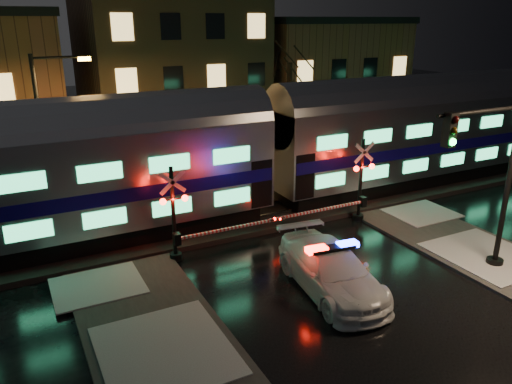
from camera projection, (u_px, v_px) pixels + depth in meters
ground at (305, 261)px, 19.23m from camera, size 120.00×120.00×0.00m
ballast at (248, 216)px, 23.40m from camera, size 90.00×4.20×0.24m
building_mid at (168, 63)px, 37.12m from camera, size 12.00×11.00×11.50m
building_right at (317, 76)px, 42.79m from camera, size 12.00×10.00×8.50m
train at (268, 145)px, 22.77m from camera, size 51.00×3.12×5.92m
police_car at (331, 270)px, 16.95m from camera, size 2.81×5.59×1.73m
crossing_signal_right at (355, 190)px, 22.40m from camera, size 5.45×0.64×3.86m
crossing_signal_left at (184, 222)px, 18.93m from camera, size 5.31×0.64×3.76m
traffic_light at (490, 184)px, 17.24m from camera, size 4.19×0.73×6.48m
streetlight at (47, 128)px, 22.00m from camera, size 2.50×0.26×7.48m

